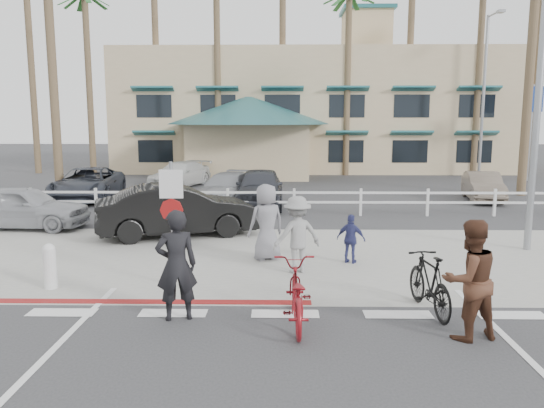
{
  "coord_description": "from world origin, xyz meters",
  "views": [
    {
      "loc": [
        -0.08,
        -8.4,
        3.42
      ],
      "look_at": [
        -0.29,
        3.74,
        1.5
      ],
      "focal_mm": 35.0,
      "sensor_mm": 36.0,
      "label": 1
    }
  ],
  "objects_px": {
    "sign_post": "(172,218)",
    "bike_red": "(296,294)",
    "car_red_compact": "(23,207)",
    "bike_black": "(429,283)",
    "car_white_sedan": "(178,210)"
  },
  "relations": [
    {
      "from": "car_red_compact",
      "to": "car_white_sedan",
      "type": "bearing_deg",
      "value": -98.38
    },
    {
      "from": "bike_black",
      "to": "sign_post",
      "type": "bearing_deg",
      "value": -23.98
    },
    {
      "from": "bike_red",
      "to": "bike_black",
      "type": "bearing_deg",
      "value": -166.98
    },
    {
      "from": "bike_black",
      "to": "car_red_compact",
      "type": "relative_size",
      "value": 0.45
    },
    {
      "from": "bike_red",
      "to": "car_red_compact",
      "type": "distance_m",
      "value": 11.61
    },
    {
      "from": "bike_red",
      "to": "car_white_sedan",
      "type": "bearing_deg",
      "value": -65.73
    },
    {
      "from": "sign_post",
      "to": "bike_red",
      "type": "relative_size",
      "value": 1.43
    },
    {
      "from": "bike_red",
      "to": "bike_black",
      "type": "distance_m",
      "value": 2.48
    },
    {
      "from": "bike_red",
      "to": "car_red_compact",
      "type": "bearing_deg",
      "value": -44.5
    },
    {
      "from": "car_white_sedan",
      "to": "car_red_compact",
      "type": "distance_m",
      "value": 5.24
    },
    {
      "from": "car_red_compact",
      "to": "sign_post",
      "type": "bearing_deg",
      "value": -131.7
    },
    {
      "from": "car_white_sedan",
      "to": "car_red_compact",
      "type": "height_order",
      "value": "car_white_sedan"
    },
    {
      "from": "bike_red",
      "to": "car_white_sedan",
      "type": "distance_m",
      "value": 7.69
    },
    {
      "from": "bike_red",
      "to": "bike_black",
      "type": "relative_size",
      "value": 1.11
    },
    {
      "from": "bike_red",
      "to": "car_white_sedan",
      "type": "relative_size",
      "value": 0.43
    }
  ]
}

